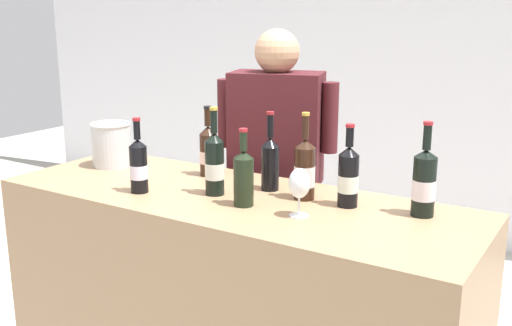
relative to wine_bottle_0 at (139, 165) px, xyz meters
name	(u,v)px	position (x,y,z in m)	size (l,w,h in m)	color
wall_back	(429,54)	(0.34, 2.76, 0.30)	(8.00, 0.10, 2.80)	white
counter	(233,308)	(0.34, 0.16, -0.61)	(1.98, 0.69, 0.99)	#9E7A56
wine_bottle_0	(139,165)	(0.00, 0.00, 0.00)	(0.07, 0.07, 0.31)	black
wine_bottle_1	(348,176)	(0.79, 0.28, 0.00)	(0.08, 0.08, 0.32)	black
wine_bottle_2	(270,161)	(0.43, 0.31, 0.01)	(0.07, 0.07, 0.33)	black
wine_bottle_3	(215,163)	(0.28, 0.14, 0.02)	(0.08, 0.08, 0.35)	black
wine_bottle_4	(305,170)	(0.61, 0.28, 0.01)	(0.08, 0.08, 0.34)	black
wine_bottle_5	(244,176)	(0.45, 0.08, 0.00)	(0.08, 0.08, 0.30)	black
wine_bottle_6	(208,150)	(0.08, 0.36, 0.00)	(0.08, 0.08, 0.31)	black
wine_bottle_7	(424,183)	(1.06, 0.32, 0.01)	(0.08, 0.08, 0.34)	black
wine_glass	(299,185)	(0.69, 0.08, 0.00)	(0.08, 0.08, 0.18)	silver
ice_bucket	(111,144)	(-0.41, 0.25, -0.01)	(0.19, 0.19, 0.21)	silver
person_server	(276,199)	(0.20, 0.76, -0.31)	(0.58, 0.36, 1.63)	black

